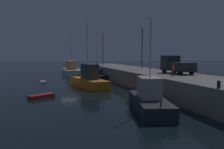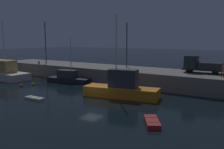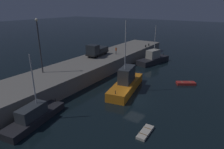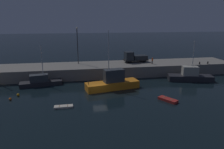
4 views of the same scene
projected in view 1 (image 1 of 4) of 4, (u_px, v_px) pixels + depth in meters
The scene contains 16 objects.
ground_plane at pixel (69, 86), 39.66m from camera, with size 320.00×320.00×0.00m, color black.
pier_quay at pixel (140, 76), 43.27m from camera, with size 66.85×8.33×2.54m.
fishing_trawler_red at pixel (71, 70), 64.03m from camera, with size 12.44×4.37×11.31m.
fishing_boat_blue at pixel (89, 80), 37.75m from camera, with size 10.50×4.80×10.94m.
fishing_boat_white at pixel (97, 75), 52.31m from camera, with size 8.35×3.63×8.03m.
fishing_boat_orange at pixel (149, 99), 21.95m from camera, with size 9.61×4.84×8.62m.
dinghy_orange_near at pixel (41, 96), 28.26m from camera, with size 2.69×3.31×0.46m.
rowboat_white_mid at pixel (43, 82), 44.15m from camera, with size 2.79×1.02×0.33m.
mooring_buoy_near at pixel (71, 77), 53.56m from camera, with size 0.44×0.44×0.44m, color orange.
mooring_buoy_mid at pixel (63, 77), 53.82m from camera, with size 0.42×0.42×0.42m, color orange.
lamp_post_west at pixel (103, 46), 62.81m from camera, with size 0.44×0.44×9.10m.
lamp_post_east at pixel (142, 44), 46.68m from camera, with size 0.44×0.44×8.55m.
utility_truck at pixel (176, 65), 33.76m from camera, with size 6.09×2.75×2.63m.
dockworker at pixel (173, 69), 29.56m from camera, with size 0.40×0.40×1.59m.
bollard_central at pixel (97, 64), 63.16m from camera, with size 0.28×0.28×0.55m, color black.
bollard_east at pixel (219, 85), 18.64m from camera, with size 0.28×0.28×0.60m, color black.
Camera 1 is at (39.85, -3.98, 5.19)m, focal length 37.00 mm.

